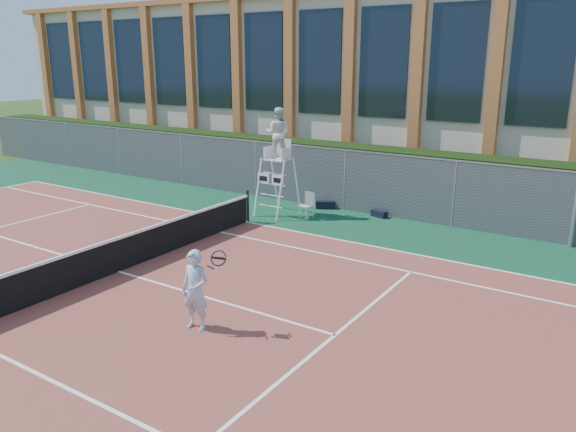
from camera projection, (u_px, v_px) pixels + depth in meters
The scene contains 12 objects.
ground at pixel (118, 273), 14.60m from camera, with size 120.00×120.00×0.00m, color #233814.
apron at pixel (147, 261), 15.40m from camera, with size 36.00×20.00×0.01m, color #0D3B2B.
tennis_court at pixel (118, 272), 14.59m from camera, with size 23.77×10.97×0.02m, color brown.
tennis_net at pixel (117, 253), 14.45m from camera, with size 0.10×11.30×1.10m.
fence at pixel (298, 175), 21.40m from camera, with size 40.00×0.06×2.20m, color #595E60, non-canonical shape.
hedge at pixel (314, 170), 22.36m from camera, with size 40.00×1.40×2.20m, color black.
building at pixel (396, 84), 27.95m from camera, with size 45.00×10.60×8.22m.
umpire_chair at pixel (278, 136), 19.38m from camera, with size 1.07×1.64×3.81m.
plastic_chair at pixel (308, 203), 19.51m from camera, with size 0.47×0.47×0.90m.
sports_bag_near at pixel (325, 205), 20.76m from camera, with size 0.67×0.27×0.29m, color black.
sports_bag_far at pixel (379, 214), 19.67m from camera, with size 0.57×0.25×0.23m, color black.
tennis_player at pixel (196, 290), 11.30m from camera, with size 0.96×0.67×1.70m.
Camera 1 is at (11.15, -9.03, 5.37)m, focal length 35.00 mm.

